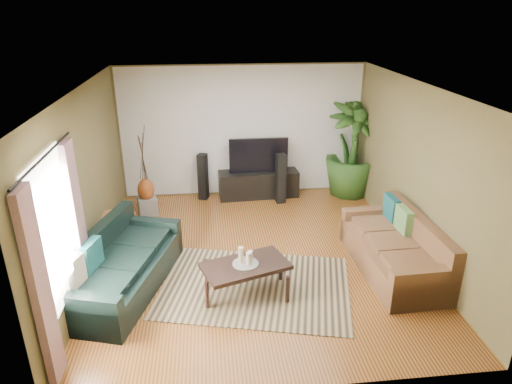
{
  "coord_description": "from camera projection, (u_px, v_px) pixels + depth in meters",
  "views": [
    {
      "loc": [
        -0.73,
        -6.35,
        3.78
      ],
      "look_at": [
        0.0,
        0.2,
        1.05
      ],
      "focal_mm": 32.0,
      "sensor_mm": 36.0,
      "label": 1
    }
  ],
  "objects": [
    {
      "name": "television",
      "position": [
        259.0,
        155.0,
        9.33
      ],
      "size": [
        1.21,
        0.07,
        0.71
      ],
      "primitive_type": "cube",
      "color": "black",
      "rests_on": "tv_stand"
    },
    {
      "name": "vase",
      "position": [
        146.0,
        190.0,
        8.67
      ],
      "size": [
        0.32,
        0.32,
        0.44
      ],
      "primitive_type": "ellipsoid",
      "color": "brown",
      "rests_on": "pedestal"
    },
    {
      "name": "window_pane",
      "position": [
        54.0,
        234.0,
        5.1
      ],
      "size": [
        0.0,
        1.8,
        1.8
      ],
      "primitive_type": "plane",
      "rotation": [
        1.57,
        0.0,
        1.57
      ],
      "color": "white",
      "rests_on": "ground"
    },
    {
      "name": "candle_tray",
      "position": [
        246.0,
        264.0,
        6.25
      ],
      "size": [
        0.36,
        0.36,
        0.02
      ],
      "primitive_type": "cylinder",
      "color": "gray",
      "rests_on": "coffee_table"
    },
    {
      "name": "candle_mid",
      "position": [
        249.0,
        259.0,
        6.18
      ],
      "size": [
        0.07,
        0.07,
        0.18
      ],
      "primitive_type": "cylinder",
      "color": "white",
      "rests_on": "candle_tray"
    },
    {
      "name": "speaker_left",
      "position": [
        203.0,
        177.0,
        9.38
      ],
      "size": [
        0.23,
        0.24,
        0.97
      ],
      "primitive_type": "cube",
      "rotation": [
        0.0,
        0.0,
        -0.34
      ],
      "color": "black",
      "rests_on": "floor"
    },
    {
      "name": "curtain_far",
      "position": [
        78.0,
        224.0,
        5.88
      ],
      "size": [
        0.08,
        0.35,
        2.2
      ],
      "primitive_type": "cube",
      "color": "gray",
      "rests_on": "ground"
    },
    {
      "name": "sofa_right",
      "position": [
        394.0,
        245.0,
        6.84
      ],
      "size": [
        1.02,
        2.14,
        0.85
      ],
      "primitive_type": "cube",
      "rotation": [
        0.0,
        0.0,
        -1.54
      ],
      "color": "brown",
      "rests_on": "floor"
    },
    {
      "name": "coffee_table",
      "position": [
        246.0,
        279.0,
        6.34
      ],
      "size": [
        1.31,
        0.98,
        0.48
      ],
      "primitive_type": "cube",
      "rotation": [
        0.0,
        0.0,
        0.33
      ],
      "color": "black",
      "rests_on": "floor"
    },
    {
      "name": "tv_stand",
      "position": [
        258.0,
        184.0,
        9.58
      ],
      "size": [
        1.67,
        0.58,
        0.55
      ],
      "primitive_type": "cube",
      "rotation": [
        0.0,
        0.0,
        0.05
      ],
      "color": "black",
      "rests_on": "floor"
    },
    {
      "name": "potted_plant",
      "position": [
        352.0,
        149.0,
        9.43
      ],
      "size": [
        1.29,
        1.29,
        1.98
      ],
      "primitive_type": "imported",
      "rotation": [
        0.0,
        0.0,
        0.18
      ],
      "color": "#244918",
      "rests_on": "floor"
    },
    {
      "name": "curtain_near",
      "position": [
        41.0,
        291.0,
        4.51
      ],
      "size": [
        0.08,
        0.35,
        2.2
      ],
      "primitive_type": "cube",
      "color": "gray",
      "rests_on": "ground"
    },
    {
      "name": "sofa_left",
      "position": [
        122.0,
        262.0,
        6.39
      ],
      "size": [
        1.57,
        2.44,
        0.85
      ],
      "primitive_type": "cube",
      "rotation": [
        0.0,
        0.0,
        1.28
      ],
      "color": "black",
      "rests_on": "floor"
    },
    {
      "name": "floor",
      "position": [
        257.0,
        257.0,
        7.35
      ],
      "size": [
        5.5,
        5.5,
        0.0
      ],
      "primitive_type": "plane",
      "color": "#966426",
      "rests_on": "ground"
    },
    {
      "name": "ceiling",
      "position": [
        258.0,
        88.0,
        6.32
      ],
      "size": [
        5.5,
        5.5,
        0.0
      ],
      "primitive_type": "plane",
      "rotation": [
        3.14,
        0.0,
        0.0
      ],
      "color": "white",
      "rests_on": "ground"
    },
    {
      "name": "area_rug",
      "position": [
        256.0,
        286.0,
        6.57
      ],
      "size": [
        3.05,
        2.48,
        0.01
      ],
      "primitive_type": "cube",
      "rotation": [
        0.0,
        0.0,
        -0.24
      ],
      "color": "tan",
      "rests_on": "floor"
    },
    {
      "name": "candle_short",
      "position": [
        250.0,
        256.0,
        6.28
      ],
      "size": [
        0.07,
        0.07,
        0.15
      ],
      "primitive_type": "cylinder",
      "color": "beige",
      "rests_on": "candle_tray"
    },
    {
      "name": "side_table",
      "position": [
        120.0,
        230.0,
        7.64
      ],
      "size": [
        0.66,
        0.66,
        0.55
      ],
      "primitive_type": "cube",
      "rotation": [
        0.0,
        0.0,
        0.33
      ],
      "color": "brown",
      "rests_on": "floor"
    },
    {
      "name": "pedestal",
      "position": [
        148.0,
        206.0,
        8.79
      ],
      "size": [
        0.43,
        0.43,
        0.35
      ],
      "primitive_type": "cube",
      "rotation": [
        0.0,
        0.0,
        0.27
      ],
      "color": "gray",
      "rests_on": "floor"
    },
    {
      "name": "curtain_rod",
      "position": [
        44.0,
        157.0,
        4.76
      ],
      "size": [
        0.03,
        1.9,
        0.03
      ],
      "primitive_type": "cylinder",
      "rotation": [
        1.57,
        0.0,
        0.0
      ],
      "color": "black",
      "rests_on": "ground"
    },
    {
      "name": "wall_right",
      "position": [
        417.0,
        172.0,
        7.09
      ],
      "size": [
        0.0,
        5.5,
        5.5
      ],
      "primitive_type": "plane",
      "rotation": [
        1.57,
        0.0,
        -1.57
      ],
      "color": "brown",
      "rests_on": "ground"
    },
    {
      "name": "speaker_right",
      "position": [
        281.0,
        178.0,
        9.2
      ],
      "size": [
        0.21,
        0.22,
        1.02
      ],
      "primitive_type": "cube",
      "rotation": [
        0.0,
        0.0,
        0.12
      ],
      "color": "black",
      "rests_on": "floor"
    },
    {
      "name": "candle_tall",
      "position": [
        241.0,
        255.0,
        6.22
      ],
      "size": [
        0.07,
        0.07,
        0.23
      ],
      "primitive_type": "cylinder",
      "color": "beige",
      "rests_on": "candle_tray"
    },
    {
      "name": "backwall_panel",
      "position": [
        242.0,
        132.0,
        9.35
      ],
      "size": [
        4.9,
        0.0,
        4.9
      ],
      "primitive_type": "plane",
      "rotation": [
        1.57,
        0.0,
        0.0
      ],
      "color": "white",
      "rests_on": "ground"
    },
    {
      "name": "wall_back",
      "position": [
        242.0,
        131.0,
        9.36
      ],
      "size": [
        5.0,
        0.0,
        5.0
      ],
      "primitive_type": "plane",
      "rotation": [
        1.57,
        0.0,
        0.0
      ],
      "color": "brown",
      "rests_on": "ground"
    },
    {
      "name": "wall_left",
      "position": [
        86.0,
        185.0,
        6.58
      ],
      "size": [
        0.0,
        5.5,
        5.5
      ],
      "primitive_type": "plane",
      "rotation": [
        1.57,
        0.0,
        1.57
      ],
      "color": "brown",
      "rests_on": "ground"
    },
    {
      "name": "plant_pot",
      "position": [
        349.0,
        187.0,
        9.76
      ],
      "size": [
        0.37,
        0.37,
        0.28
      ],
      "primitive_type": "cylinder",
      "color": "black",
      "rests_on": "floor"
    },
    {
      "name": "wall_front",
      "position": [
        291.0,
        281.0,
        4.31
      ],
      "size": [
        5.0,
        0.0,
        5.0
      ],
      "primitive_type": "plane",
      "rotation": [
        -1.57,
        0.0,
        0.0
      ],
      "color": "brown",
      "rests_on": "ground"
    }
  ]
}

